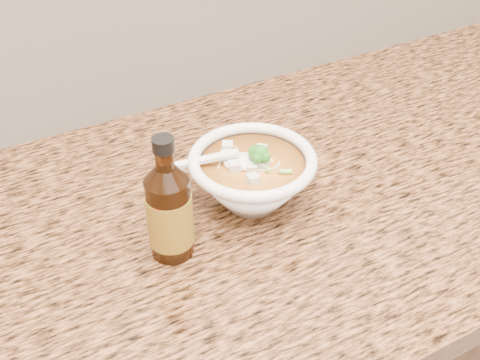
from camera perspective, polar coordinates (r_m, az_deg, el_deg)
name	(u,v)px	position (r m, az deg, el deg)	size (l,w,h in m)	color
counter_slab	(213,220)	(0.89, -2.59, -3.84)	(4.00, 0.68, 0.04)	#935B36
soup_bowl	(252,178)	(0.86, 1.16, 0.16)	(0.20, 0.18, 0.10)	white
hot_sauce_bottle	(169,212)	(0.77, -6.71, -3.03)	(0.07, 0.07, 0.18)	black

